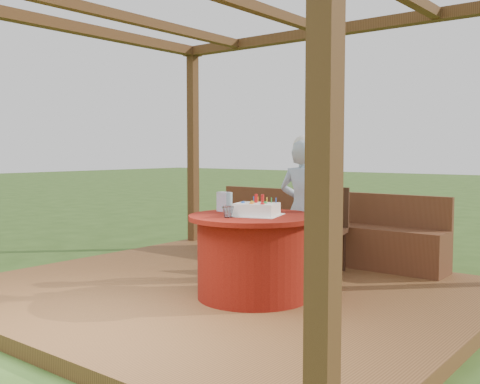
% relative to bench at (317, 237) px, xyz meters
% --- Properties ---
extents(ground, '(60.00, 60.00, 0.00)m').
position_rel_bench_xyz_m(ground, '(0.00, -1.72, -0.38)').
color(ground, '#2E4F1A').
rests_on(ground, ground).
extents(deck, '(4.50, 4.00, 0.12)m').
position_rel_bench_xyz_m(deck, '(0.00, -1.72, -0.32)').
color(deck, brown).
rests_on(deck, ground).
extents(pergola, '(4.50, 4.00, 2.72)m').
position_rel_bench_xyz_m(pergola, '(0.00, -1.72, 2.02)').
color(pergola, brown).
rests_on(pergola, deck).
extents(bench, '(3.00, 0.42, 0.80)m').
position_rel_bench_xyz_m(bench, '(0.00, 0.00, 0.00)').
color(bench, brown).
rests_on(bench, deck).
extents(table, '(1.12, 1.12, 0.72)m').
position_rel_bench_xyz_m(table, '(0.43, -1.83, 0.10)').
color(table, maroon).
rests_on(table, deck).
extents(chair, '(0.53, 0.53, 0.89)m').
position_rel_bench_xyz_m(chair, '(0.39, -0.50, 0.23)').
color(chair, '#361F11').
rests_on(chair, deck).
extents(elderly_woman, '(0.54, 0.39, 1.43)m').
position_rel_bench_xyz_m(elderly_woman, '(0.36, -0.90, 0.45)').
color(elderly_woman, '#8DAFD1').
rests_on(elderly_woman, deck).
extents(birthday_cake, '(0.50, 0.50, 0.18)m').
position_rel_bench_xyz_m(birthday_cake, '(0.47, -1.84, 0.51)').
color(birthday_cake, white).
rests_on(birthday_cake, table).
extents(gift_bag, '(0.13, 0.09, 0.18)m').
position_rel_bench_xyz_m(gift_bag, '(0.05, -1.76, 0.54)').
color(gift_bag, '#D68AC4').
rests_on(gift_bag, table).
extents(drinking_glass, '(0.13, 0.13, 0.09)m').
position_rel_bench_xyz_m(drinking_glass, '(0.37, -2.10, 0.50)').
color(drinking_glass, white).
rests_on(drinking_glass, table).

